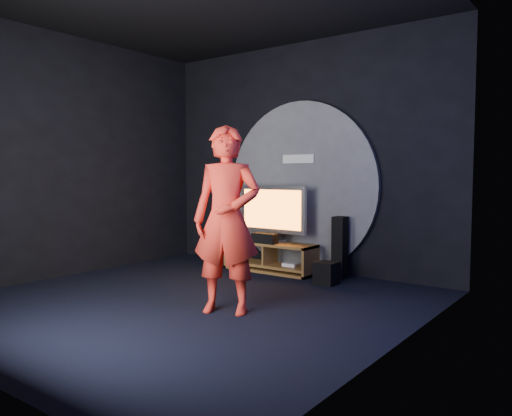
{
  "coord_description": "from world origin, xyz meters",
  "views": [
    {
      "loc": [
        4.06,
        -4.13,
        1.5
      ],
      "look_at": [
        0.19,
        1.05,
        1.05
      ],
      "focal_mm": 35.0,
      "sensor_mm": 36.0,
      "label": 1
    }
  ],
  "objects_px": {
    "tv": "(273,211)",
    "subwoofer": "(326,273)",
    "media_console": "(270,259)",
    "tower_speaker_left": "(234,236)",
    "player": "(227,220)",
    "tower_speaker_right": "(340,247)"
  },
  "relations": [
    {
      "from": "tv",
      "to": "subwoofer",
      "type": "xyz_separation_m",
      "value": [
        1.13,
        -0.34,
        -0.77
      ]
    },
    {
      "from": "media_console",
      "to": "tv",
      "type": "height_order",
      "value": "tv"
    },
    {
      "from": "media_console",
      "to": "player",
      "type": "relative_size",
      "value": 0.73
    },
    {
      "from": "subwoofer",
      "to": "tower_speaker_right",
      "type": "bearing_deg",
      "value": 95.26
    },
    {
      "from": "tv",
      "to": "subwoofer",
      "type": "distance_m",
      "value": 1.41
    },
    {
      "from": "tower_speaker_right",
      "to": "tv",
      "type": "bearing_deg",
      "value": -173.27
    },
    {
      "from": "player",
      "to": "tower_speaker_left",
      "type": "bearing_deg",
      "value": 104.56
    },
    {
      "from": "media_console",
      "to": "player",
      "type": "height_order",
      "value": "player"
    },
    {
      "from": "tower_speaker_right",
      "to": "player",
      "type": "relative_size",
      "value": 0.44
    },
    {
      "from": "tower_speaker_right",
      "to": "subwoofer",
      "type": "xyz_separation_m",
      "value": [
        0.04,
        -0.47,
        -0.29
      ]
    },
    {
      "from": "tv",
      "to": "subwoofer",
      "type": "relative_size",
      "value": 3.85
    },
    {
      "from": "subwoofer",
      "to": "tv",
      "type": "bearing_deg",
      "value": 163.21
    },
    {
      "from": "media_console",
      "to": "player",
      "type": "xyz_separation_m",
      "value": [
        0.92,
        -2.12,
        0.81
      ]
    },
    {
      "from": "tower_speaker_left",
      "to": "tower_speaker_right",
      "type": "height_order",
      "value": "same"
    },
    {
      "from": "media_console",
      "to": "tower_speaker_left",
      "type": "bearing_deg",
      "value": 162.85
    },
    {
      "from": "tv",
      "to": "tower_speaker_right",
      "type": "distance_m",
      "value": 1.19
    },
    {
      "from": "tv",
      "to": "tower_speaker_right",
      "type": "xyz_separation_m",
      "value": [
        1.08,
        0.13,
        -0.48
      ]
    },
    {
      "from": "media_console",
      "to": "tower_speaker_left",
      "type": "height_order",
      "value": "tower_speaker_left"
    },
    {
      "from": "tower_speaker_right",
      "to": "subwoofer",
      "type": "distance_m",
      "value": 0.55
    },
    {
      "from": "tv",
      "to": "subwoofer",
      "type": "bearing_deg",
      "value": -16.79
    },
    {
      "from": "tv",
      "to": "tower_speaker_left",
      "type": "xyz_separation_m",
      "value": [
        -0.97,
        0.23,
        -0.48
      ]
    },
    {
      "from": "media_console",
      "to": "subwoofer",
      "type": "bearing_deg",
      "value": -13.69
    }
  ]
}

